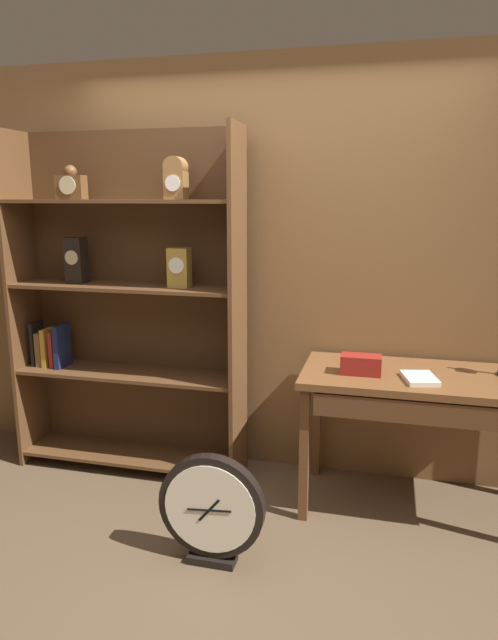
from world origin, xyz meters
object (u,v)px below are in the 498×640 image
Objects in this scene: workbench at (422,392)px; bookshelf at (126,308)px; toolbox_small at (361,365)px; round_clock_large at (211,509)px; open_repair_manual at (420,378)px.

bookshelf is at bearing 175.43° from workbench.
toolbox_small reaches higher than workbench.
round_clock_large is at bearing -143.17° from workbench.
toolbox_small is (-0.33, -0.05, 0.15)m from workbench.
round_clock_large is (-0.96, -0.65, -0.53)m from open_repair_manual.
workbench is at bearing 62.55° from open_repair_manual.
toolbox_small is 0.39× the size of round_clock_large.
open_repair_manual is at bearing -8.09° from toolbox_small.
toolbox_small is at bearing 46.77° from round_clock_large.
toolbox_small reaches higher than open_repair_manual.
bookshelf is 1.51m from toolbox_small.
bookshelf is at bearing 159.44° from open_repair_manual.
open_repair_manual is (1.80, -0.23, -0.25)m from bookshelf.
bookshelf is 3.84× the size of round_clock_large.
workbench is 5.98× the size of open_repair_manual.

